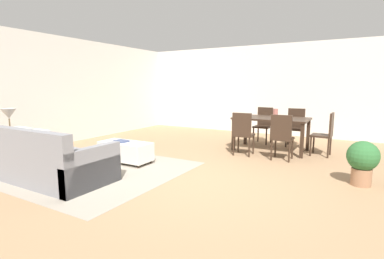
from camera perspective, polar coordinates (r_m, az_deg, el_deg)
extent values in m
plane|color=#9E7A56|center=(4.64, 1.60, -9.92)|extent=(10.80, 10.80, 0.00)
cube|color=silver|center=(9.11, 16.88, 7.49)|extent=(9.00, 0.12, 2.70)
cube|color=silver|center=(7.90, -26.67, 6.83)|extent=(0.12, 11.00, 2.70)
cube|color=gray|center=(5.44, -18.88, -7.52)|extent=(3.00, 2.80, 0.01)
cube|color=gray|center=(5.11, -25.75, -6.57)|extent=(1.94, 1.00, 0.42)
cube|color=gray|center=(4.81, -30.20, -2.56)|extent=(1.94, 0.16, 0.44)
cube|color=gray|center=(5.84, -30.82, -4.11)|extent=(0.14, 1.00, 0.62)
cube|color=gray|center=(4.39, -19.12, -7.24)|extent=(0.14, 1.00, 0.62)
cube|color=silver|center=(5.37, -30.26, -1.71)|extent=(0.40, 0.12, 0.40)
cube|color=silver|center=(4.95, -27.40, -2.30)|extent=(0.40, 0.16, 0.40)
cube|color=gray|center=(4.54, -24.24, -3.37)|extent=(0.35, 0.12, 0.35)
cube|color=silver|center=(5.73, -12.99, -4.12)|extent=(1.03, 0.47, 0.34)
cylinder|color=#332319|center=(6.22, -14.93, -5.08)|extent=(0.05, 0.05, 0.06)
cylinder|color=#332319|center=(5.62, -8.10, -6.35)|extent=(0.05, 0.05, 0.06)
cylinder|color=#332319|center=(5.97, -17.45, -5.77)|extent=(0.05, 0.05, 0.06)
cylinder|color=#332319|center=(5.34, -10.58, -7.21)|extent=(0.05, 0.05, 0.06)
cube|color=olive|center=(6.15, -32.15, -1.48)|extent=(0.40, 0.40, 0.03)
cylinder|color=olive|center=(6.43, -31.34, -3.54)|extent=(0.04, 0.04, 0.52)
cylinder|color=olive|center=(6.13, -29.80, -3.94)|extent=(0.04, 0.04, 0.52)
cylinder|color=olive|center=(5.98, -32.61, -4.47)|extent=(0.04, 0.04, 0.52)
cylinder|color=brown|center=(6.15, -32.17, -1.23)|extent=(0.16, 0.16, 0.02)
cylinder|color=brown|center=(6.13, -32.30, 0.36)|extent=(0.02, 0.02, 0.32)
cone|color=silver|center=(6.10, -32.49, 2.68)|extent=(0.26, 0.26, 0.18)
cube|color=#332319|center=(6.80, 15.42, 2.12)|extent=(1.61, 0.94, 0.04)
cube|color=#332319|center=(7.45, 10.56, -0.11)|extent=(0.07, 0.07, 0.72)
cube|color=#332319|center=(7.10, 21.96, -1.02)|extent=(0.07, 0.07, 0.72)
cube|color=#332319|center=(6.69, 8.22, -1.04)|extent=(0.07, 0.07, 0.72)
cube|color=#332319|center=(6.30, 20.90, -2.12)|extent=(0.07, 0.07, 0.72)
cube|color=#332319|center=(6.28, 10.21, -1.08)|extent=(0.42, 0.42, 0.04)
cube|color=#332319|center=(6.07, 9.80, 1.04)|extent=(0.40, 0.07, 0.47)
cylinder|color=#332319|center=(6.53, 9.14, -2.69)|extent=(0.04, 0.04, 0.41)
cylinder|color=#332319|center=(6.44, 12.03, -2.93)|extent=(0.04, 0.04, 0.41)
cylinder|color=#332319|center=(6.21, 8.20, -3.25)|extent=(0.04, 0.04, 0.41)
cylinder|color=#332319|center=(6.11, 11.24, -3.52)|extent=(0.04, 0.04, 0.41)
cube|color=#332319|center=(6.04, 17.46, -1.72)|extent=(0.41, 0.41, 0.04)
cube|color=#332319|center=(5.83, 17.21, 0.46)|extent=(0.40, 0.05, 0.47)
cylinder|color=#332319|center=(6.28, 16.16, -3.37)|extent=(0.04, 0.04, 0.41)
cylinder|color=#332319|center=(6.22, 19.21, -3.63)|extent=(0.04, 0.04, 0.41)
cylinder|color=#332319|center=(5.96, 15.42, -3.98)|extent=(0.04, 0.04, 0.41)
cylinder|color=#332319|center=(5.89, 18.64, -4.27)|extent=(0.04, 0.04, 0.41)
cube|color=#332319|center=(7.64, 13.74, 0.53)|extent=(0.42, 0.42, 0.04)
cube|color=#332319|center=(7.78, 14.24, 2.55)|extent=(0.40, 0.06, 0.47)
cylinder|color=#332319|center=(7.46, 14.47, -1.44)|extent=(0.04, 0.04, 0.41)
cylinder|color=#332319|center=(7.57, 12.04, -1.20)|extent=(0.04, 0.04, 0.41)
cylinder|color=#332319|center=(7.78, 15.27, -1.06)|extent=(0.04, 0.04, 0.41)
cylinder|color=#332319|center=(7.89, 12.92, -0.84)|extent=(0.04, 0.04, 0.41)
cube|color=#332319|center=(7.47, 19.65, 0.10)|extent=(0.42, 0.42, 0.04)
cube|color=#332319|center=(7.62, 19.92, 2.17)|extent=(0.40, 0.06, 0.47)
cylinder|color=#332319|center=(7.32, 20.71, -1.91)|extent=(0.04, 0.04, 0.41)
cylinder|color=#332319|center=(7.36, 18.08, -1.72)|extent=(0.04, 0.04, 0.41)
cylinder|color=#332319|center=(7.65, 20.99, -1.49)|extent=(0.04, 0.04, 0.41)
cylinder|color=#332319|center=(7.69, 18.47, -1.31)|extent=(0.04, 0.04, 0.41)
cube|color=#332319|center=(6.69, 24.19, -1.11)|extent=(0.42, 0.42, 0.04)
cube|color=#332319|center=(6.64, 25.86, 0.94)|extent=(0.06, 0.40, 0.47)
cylinder|color=#332319|center=(6.59, 22.39, -3.12)|extent=(0.04, 0.04, 0.41)
cylinder|color=#332319|center=(6.92, 22.90, -2.62)|extent=(0.04, 0.04, 0.41)
cylinder|color=#332319|center=(6.55, 25.32, -3.39)|extent=(0.04, 0.04, 0.41)
cylinder|color=#332319|center=(6.88, 25.69, -2.87)|extent=(0.04, 0.04, 0.41)
cylinder|color=#B26659|center=(6.79, 16.16, 3.11)|extent=(0.11, 0.11, 0.20)
cube|color=#3F4C72|center=(5.73, -13.79, -2.23)|extent=(0.29, 0.23, 0.03)
cylinder|color=#996B4C|center=(5.04, 30.43, -8.05)|extent=(0.28, 0.28, 0.26)
sphere|color=#2D6633|center=(4.97, 30.71, -4.51)|extent=(0.45, 0.45, 0.45)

